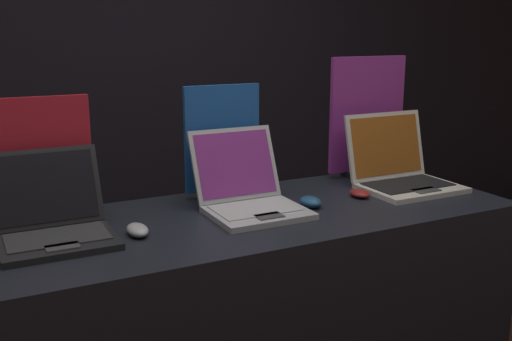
{
  "coord_description": "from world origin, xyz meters",
  "views": [
    {
      "loc": [
        -0.9,
        -1.42,
        1.48
      ],
      "look_at": [
        -0.01,
        0.35,
        1.01
      ],
      "focal_mm": 42.0,
      "sensor_mm": 36.0,
      "label": 1
    }
  ],
  "objects": [
    {
      "name": "mouse_back",
      "position": [
        0.43,
        0.34,
        0.88
      ],
      "size": [
        0.07,
        0.09,
        0.03
      ],
      "color": "maroon",
      "rests_on": "display_counter"
    },
    {
      "name": "laptop_back",
      "position": [
        0.67,
        0.39,
        0.93
      ],
      "size": [
        0.37,
        0.34,
        0.29
      ],
      "color": "silver",
      "rests_on": "display_counter"
    },
    {
      "name": "laptop_middle",
      "position": [
        -0.02,
        0.38,
        0.92
      ],
      "size": [
        0.32,
        0.38,
        0.27
      ],
      "color": "#B7B7BC",
      "rests_on": "display_counter"
    },
    {
      "name": "display_counter",
      "position": [
        0.0,
        0.35,
        0.43
      ],
      "size": [
        1.82,
        0.69,
        0.86
      ],
      "color": "black",
      "rests_on": "ground_plane"
    },
    {
      "name": "wall_back",
      "position": [
        0.0,
        2.14,
        1.4
      ],
      "size": [
        8.0,
        0.05,
        2.8
      ],
      "color": "black",
      "rests_on": "ground_plane"
    },
    {
      "name": "promo_stand_front",
      "position": [
        -0.67,
        0.59,
        1.06
      ],
      "size": [
        0.33,
        0.07,
        0.41
      ],
      "color": "black",
      "rests_on": "display_counter"
    },
    {
      "name": "mouse_middle",
      "position": [
        0.2,
        0.32,
        0.88
      ],
      "size": [
        0.07,
        0.1,
        0.04
      ],
      "color": "navy",
      "rests_on": "display_counter"
    },
    {
      "name": "promo_stand_middle",
      "position": [
        -0.02,
        0.61,
        1.06
      ],
      "size": [
        0.3,
        0.07,
        0.42
      ],
      "color": "black",
      "rests_on": "display_counter"
    },
    {
      "name": "promo_stand_back",
      "position": [
        0.67,
        0.63,
        1.1
      ],
      "size": [
        0.37,
        0.07,
        0.51
      ],
      "color": "black",
      "rests_on": "display_counter"
    },
    {
      "name": "mouse_front",
      "position": [
        -0.44,
        0.3,
        0.88
      ],
      "size": [
        0.06,
        0.11,
        0.04
      ],
      "color": "#B2B2B7",
      "rests_on": "display_counter"
    },
    {
      "name": "laptop_front",
      "position": [
        -0.67,
        0.39,
        0.92
      ],
      "size": [
        0.33,
        0.35,
        0.25
      ],
      "color": "black",
      "rests_on": "display_counter"
    }
  ]
}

